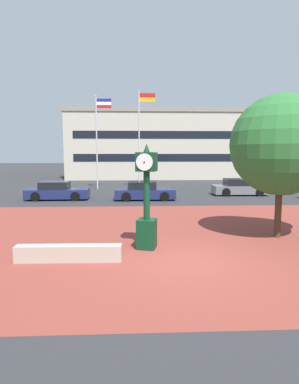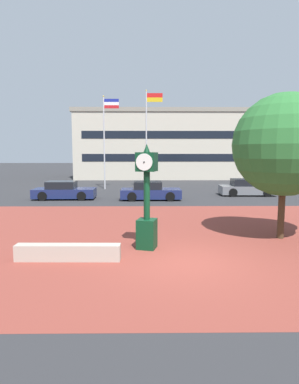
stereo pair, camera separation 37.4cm
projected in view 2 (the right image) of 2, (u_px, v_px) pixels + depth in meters
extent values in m
plane|color=#2D2D30|center=(183.00, 261.00, 9.99)|extent=(200.00, 200.00, 0.00)
cube|color=brown|center=(174.00, 235.00, 13.18)|extent=(44.00, 14.42, 0.01)
cube|color=#ADA393|center=(68.00, 252.00, 10.05)|extent=(3.21, 0.45, 0.50)
cube|color=#0C381E|center=(147.00, 234.00, 11.30)|extent=(0.75, 0.75, 1.02)
cylinder|color=#0C381E|center=(147.00, 195.00, 11.14)|extent=(0.22, 0.22, 1.64)
cube|color=#0C381E|center=(147.00, 162.00, 11.01)|extent=(0.78, 0.78, 0.63)
cylinder|color=white|center=(149.00, 162.00, 11.33)|extent=(0.54, 0.17, 0.56)
sphere|color=black|center=(149.00, 162.00, 11.35)|extent=(0.05, 0.05, 0.05)
cylinder|color=white|center=(144.00, 162.00, 10.69)|extent=(0.54, 0.17, 0.56)
sphere|color=black|center=(144.00, 162.00, 10.67)|extent=(0.05, 0.05, 0.05)
cone|color=#0C381E|center=(147.00, 148.00, 10.96)|extent=(0.22, 0.22, 0.28)
cylinder|color=#42301E|center=(281.00, 211.00, 12.58)|extent=(0.25, 0.25, 2.13)
sphere|color=#2D7033|center=(284.00, 145.00, 12.29)|extent=(3.84, 3.84, 3.84)
cube|color=slate|center=(247.00, 190.00, 25.53)|extent=(4.19, 1.94, 0.64)
cube|color=black|center=(245.00, 183.00, 25.46)|extent=(1.95, 1.62, 0.56)
cylinder|color=black|center=(260.00, 190.00, 26.37)|extent=(0.65, 0.24, 0.64)
cylinder|color=black|center=(267.00, 193.00, 24.67)|extent=(0.65, 0.24, 0.64)
cylinder|color=black|center=(228.00, 190.00, 26.41)|extent=(0.65, 0.24, 0.64)
cylinder|color=black|center=(233.00, 193.00, 24.71)|extent=(0.65, 0.24, 0.64)
cube|color=navy|center=(151.00, 193.00, 23.21)|extent=(4.22, 1.91, 0.64)
cube|color=black|center=(148.00, 185.00, 23.14)|extent=(1.95, 1.62, 0.56)
cylinder|color=black|center=(168.00, 193.00, 24.12)|extent=(0.64, 0.23, 0.64)
cylinder|color=black|center=(170.00, 197.00, 22.39)|extent=(0.64, 0.23, 0.64)
cylinder|color=black|center=(133.00, 194.00, 24.06)|extent=(0.64, 0.23, 0.64)
cylinder|color=black|center=(132.00, 197.00, 22.33)|extent=(0.64, 0.23, 0.64)
cube|color=navy|center=(65.00, 193.00, 23.48)|extent=(4.35, 1.90, 0.64)
cube|color=black|center=(61.00, 185.00, 23.40)|extent=(2.02, 1.60, 0.56)
cylinder|color=black|center=(86.00, 193.00, 24.38)|extent=(0.64, 0.23, 0.64)
cylinder|color=black|center=(82.00, 196.00, 22.69)|extent=(0.64, 0.23, 0.64)
cylinder|color=black|center=(49.00, 193.00, 24.29)|extent=(0.64, 0.23, 0.64)
cylinder|color=black|center=(42.00, 196.00, 22.61)|extent=(0.64, 0.23, 0.64)
cylinder|color=silver|center=(104.00, 144.00, 29.56)|extent=(0.12, 0.12, 8.20)
sphere|color=gold|center=(103.00, 96.00, 29.07)|extent=(0.14, 0.14, 0.14)
cube|color=navy|center=(111.00, 100.00, 29.12)|extent=(1.29, 0.02, 0.28)
cube|color=white|center=(112.00, 104.00, 29.16)|extent=(1.29, 0.02, 0.28)
cube|color=red|center=(112.00, 107.00, 29.19)|extent=(1.29, 0.02, 0.28)
cylinder|color=silver|center=(146.00, 141.00, 29.58)|extent=(0.12, 0.12, 8.70)
sphere|color=gold|center=(146.00, 91.00, 29.06)|extent=(0.14, 0.14, 0.14)
cube|color=red|center=(155.00, 95.00, 29.11)|extent=(1.39, 0.02, 0.38)
cube|color=gold|center=(155.00, 100.00, 29.16)|extent=(1.39, 0.02, 0.38)
cube|color=beige|center=(164.00, 147.00, 45.16)|extent=(22.47, 11.84, 8.16)
cube|color=gray|center=(164.00, 115.00, 44.65)|extent=(22.92, 12.08, 0.50)
cube|color=black|center=(166.00, 158.00, 39.42)|extent=(20.23, 0.04, 0.90)
cube|color=black|center=(167.00, 135.00, 39.10)|extent=(20.23, 0.04, 0.90)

